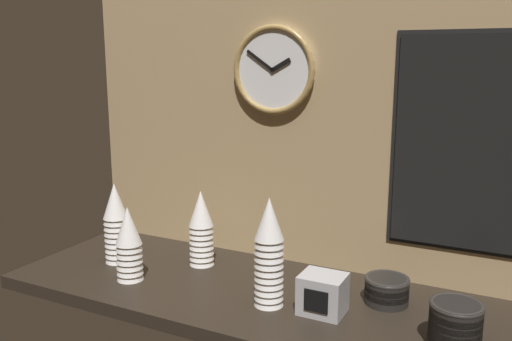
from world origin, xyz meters
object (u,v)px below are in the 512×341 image
cup_stack_center_right (269,252)px  cup_stack_far_left (116,223)px  cup_stack_center_left (201,228)px  bowl_stack_right (387,289)px  wall_clock (273,70)px  menu_board (467,144)px  bowl_stack_far_right (455,324)px  cup_stack_left (129,244)px  napkin_dispenser (323,294)px

cup_stack_center_right → cup_stack_far_left: 59.49cm
cup_stack_center_left → bowl_stack_right: cup_stack_center_left is taller
cup_stack_far_left → wall_clock: bearing=29.1°
bowl_stack_right → menu_board: bearing=45.5°
cup_stack_center_right → cup_stack_far_left: (-59.11, 6.36, -1.89)cm
cup_stack_center_left → bowl_stack_far_right: bearing=-12.3°
cup_stack_far_left → bowl_stack_right: bearing=6.2°
cup_stack_center_right → menu_board: 62.34cm
wall_clock → cup_stack_center_left: bearing=-142.3°
cup_stack_left → bowl_stack_far_right: bearing=1.7°
cup_stack_center_left → cup_stack_far_left: size_ratio=0.93×
cup_stack_center_left → napkin_dispenser: size_ratio=2.11×
cup_stack_center_right → cup_stack_left: cup_stack_center_right is taller
bowl_stack_far_right → napkin_dispenser: (-33.89, 3.00, -0.68)cm
cup_stack_center_right → napkin_dispenser: size_ratio=2.59×
bowl_stack_far_right → cup_stack_center_right: bearing=179.2°
cup_stack_far_left → napkin_dispenser: cup_stack_far_left is taller
cup_stack_center_right → bowl_stack_far_right: (48.70, -0.65, -9.36)cm
cup_stack_center_right → cup_stack_left: 45.94cm
bowl_stack_far_right → wall_clock: bearing=152.7°
cup_stack_center_right → cup_stack_center_left: bearing=152.5°
wall_clock → menu_board: bearing=0.9°
cup_stack_far_left → menu_board: (104.21, 26.15, 30.10)cm
cup_stack_center_right → menu_board: bearing=35.8°
cup_stack_center_left → wall_clock: bearing=37.7°
cup_stack_far_left → bowl_stack_far_right: (107.81, -7.01, -7.47)cm
cup_stack_left → napkin_dispenser: size_ratio=1.95×
wall_clock → napkin_dispenser: (28.59, -29.28, -57.92)cm
napkin_dispenser → wall_clock: bearing=134.3°
cup_stack_center_left → bowl_stack_right: (61.38, -1.15, -8.44)cm
cup_stack_far_left → wall_clock: size_ratio=0.96×
cup_stack_center_right → bowl_stack_far_right: cup_stack_center_right is taller
cup_stack_far_left → napkin_dispenser: 74.48cm
cup_stack_center_right → cup_stack_center_left: (-32.64, 17.03, -2.84)cm
cup_stack_left → menu_board: menu_board is taller
cup_stack_center_right → wall_clock: size_ratio=1.09×
wall_clock → bowl_stack_right: bearing=-20.3°
cup_stack_far_left → wall_clock: wall_clock is taller
cup_stack_left → cup_stack_center_right: bearing=4.3°
wall_clock → napkin_dispenser: wall_clock is taller
bowl_stack_right → menu_board: size_ratio=0.20×
bowl_stack_far_right → napkin_dispenser: bowl_stack_far_right is taller
cup_stack_center_left → menu_board: bearing=11.3°
cup_stack_left → wall_clock: 70.11cm
cup_stack_center_left → cup_stack_center_right: bearing=-27.5°
cup_stack_center_left → menu_board: 85.13cm
bowl_stack_far_right → bowl_stack_right: (-19.96, 16.53, -1.92)cm
bowl_stack_right → napkin_dispenser: size_ratio=1.05×
menu_board → napkin_dispenser: (-30.29, -30.17, -38.25)cm
cup_stack_center_left → wall_clock: wall_clock is taller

